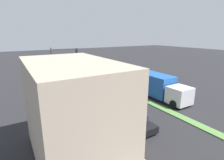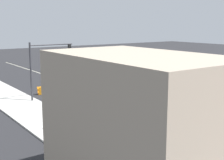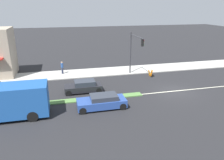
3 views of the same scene
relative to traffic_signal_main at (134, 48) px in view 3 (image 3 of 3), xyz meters
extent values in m
cube|color=#B2AFA8|center=(2.88, 15.74, -3.84)|extent=(4.00, 73.00, 0.12)
cube|color=beige|center=(-6.12, -2.76, -3.90)|extent=(0.16, 60.00, 0.01)
cylinder|color=#333338|center=(1.43, 0.01, -0.98)|extent=(0.18, 0.18, 5.60)
cylinder|color=#333338|center=(-0.82, 0.01, 1.52)|extent=(4.50, 0.12, 0.12)
cube|color=black|center=(-2.77, 0.01, 1.07)|extent=(0.28, 0.24, 0.84)
sphere|color=red|center=(-2.77, -0.12, 1.34)|extent=(0.18, 0.18, 0.18)
sphere|color=gold|center=(-2.77, -0.12, 1.07)|extent=(0.18, 0.18, 0.18)
sphere|color=green|center=(-2.77, -0.12, 0.80)|extent=(0.18, 0.18, 0.18)
cylinder|color=#282D42|center=(3.18, 9.19, -3.33)|extent=(0.26, 0.26, 0.89)
cylinder|color=#284C8C|center=(3.18, 9.19, -2.60)|extent=(0.34, 0.34, 0.58)
sphere|color=tan|center=(3.18, 9.19, -2.20)|extent=(0.22, 0.22, 0.22)
cube|color=orange|center=(-0.36, -2.45, -3.47)|extent=(0.45, 0.21, 0.84)
cube|color=orange|center=(-0.36, -2.13, -3.47)|extent=(0.45, 0.21, 0.84)
cube|color=#1E519E|center=(-8.32, 13.18, -2.33)|extent=(2.40, 5.10, 2.60)
cylinder|color=black|center=(-9.40, 11.93, -3.45)|extent=(0.28, 0.90, 0.90)
cylinder|color=black|center=(-7.24, 11.93, -3.45)|extent=(0.28, 0.90, 0.90)
cube|color=black|center=(-3.92, 7.18, -3.42)|extent=(1.74, 4.01, 0.63)
cube|color=#2D333D|center=(-3.92, 6.98, -2.86)|extent=(1.48, 2.21, 0.49)
cylinder|color=black|center=(-4.69, 8.79, -3.59)|extent=(0.22, 0.61, 0.61)
cylinder|color=black|center=(-3.15, 8.79, -3.59)|extent=(0.22, 0.61, 0.61)
cylinder|color=black|center=(-4.69, 5.57, -3.59)|extent=(0.22, 0.61, 0.61)
cylinder|color=black|center=(-3.15, 5.57, -3.59)|extent=(0.22, 0.61, 0.61)
cube|color=#284793|center=(-8.32, 5.99, -3.38)|extent=(1.84, 4.48, 0.69)
cube|color=#2D333D|center=(-8.32, 5.77, -2.82)|extent=(1.56, 2.47, 0.42)
cylinder|color=black|center=(-9.14, 7.82, -3.58)|extent=(0.22, 0.64, 0.64)
cylinder|color=black|center=(-7.51, 7.82, -3.58)|extent=(0.22, 0.64, 0.64)
cylinder|color=black|center=(-9.14, 4.17, -3.58)|extent=(0.22, 0.64, 0.64)
cylinder|color=black|center=(-7.51, 4.17, -3.58)|extent=(0.22, 0.64, 0.64)
camera|label=1|loc=(7.52, 28.83, 3.92)|focal=28.00mm
camera|label=2|loc=(12.28, 28.41, 3.59)|focal=50.00mm
camera|label=3|loc=(-26.40, 9.42, 5.14)|focal=35.00mm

